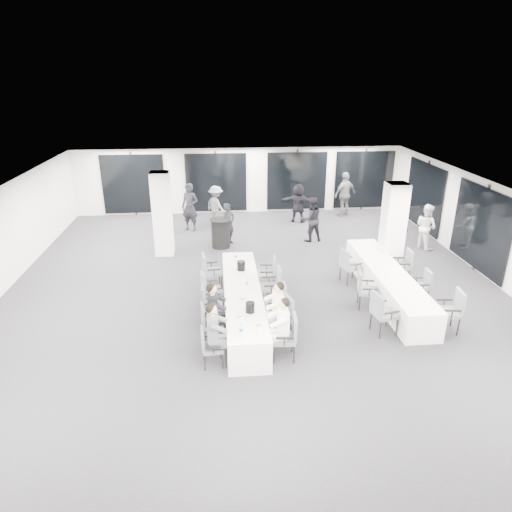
{
  "coord_description": "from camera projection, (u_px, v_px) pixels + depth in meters",
  "views": [
    {
      "loc": [
        -0.98,
        -11.48,
        5.72
      ],
      "look_at": [
        0.01,
        -0.2,
        1.17
      ],
      "focal_mm": 32.0,
      "sensor_mm": 36.0,
      "label": 1
    }
  ],
  "objects": [
    {
      "name": "standing_guest_h",
      "position": [
        426.0,
        224.0,
        15.74
      ],
      "size": [
        0.82,
        1.0,
        1.78
      ],
      "primitive_type": "imported",
      "rotation": [
        0.0,
        0.0,
        1.97
      ],
      "color": "white",
      "rests_on": "floor"
    },
    {
      "name": "standing_guest_a",
      "position": [
        228.0,
        221.0,
        16.13
      ],
      "size": [
        0.79,
        0.79,
        1.69
      ],
      "primitive_type": "imported",
      "rotation": [
        0.0,
        0.0,
        0.75
      ],
      "color": "black",
      "rests_on": "floor"
    },
    {
      "name": "column_right",
      "position": [
        393.0,
        229.0,
        13.56
      ],
      "size": [
        0.6,
        0.6,
        2.8
      ],
      "primitive_type": "cube",
      "color": "white",
      "rests_on": "floor"
    },
    {
      "name": "water_bottle_b",
      "position": [
        247.0,
        282.0,
        11.41
      ],
      "size": [
        0.07,
        0.07,
        0.21
      ],
      "primitive_type": "cylinder",
      "color": "silver",
      "rests_on": "banquet_table_main"
    },
    {
      "name": "water_bottle_c",
      "position": [
        236.0,
        256.0,
        13.08
      ],
      "size": [
        0.07,
        0.07,
        0.21
      ],
      "primitive_type": "cylinder",
      "color": "silver",
      "rests_on": "banquet_table_main"
    },
    {
      "name": "room",
      "position": [
        282.0,
        232.0,
        13.4
      ],
      "size": [
        14.04,
        16.04,
        2.84
      ],
      "color": "black",
      "rests_on": "ground"
    },
    {
      "name": "ice_bucket_near",
      "position": [
        250.0,
        307.0,
        10.16
      ],
      "size": [
        0.21,
        0.21,
        0.24
      ],
      "primitive_type": "cylinder",
      "color": "black",
      "rests_on": "banquet_table_main"
    },
    {
      "name": "seated_guest_c",
      "position": [
        280.0,
        325.0,
        9.55
      ],
      "size": [
        0.5,
        0.38,
        1.44
      ],
      "rotation": [
        0.0,
        0.0,
        1.57
      ],
      "color": "white",
      "rests_on": "floor"
    },
    {
      "name": "chair_main_left_second",
      "position": [
        209.0,
        321.0,
        10.29
      ],
      "size": [
        0.51,
        0.55,
        0.92
      ],
      "rotation": [
        0.0,
        0.0,
        -1.47
      ],
      "color": "#4C4E53",
      "rests_on": "floor"
    },
    {
      "name": "chair_main_right_near",
      "position": [
        288.0,
        335.0,
        9.65
      ],
      "size": [
        0.54,
        0.6,
        1.01
      ],
      "rotation": [
        0.0,
        0.0,
        1.5
      ],
      "color": "#4C4E53",
      "rests_on": "floor"
    },
    {
      "name": "plate_b",
      "position": [
        259.0,
        325.0,
        9.64
      ],
      "size": [
        0.22,
        0.22,
        0.03
      ],
      "color": "white",
      "rests_on": "banquet_table_main"
    },
    {
      "name": "chair_main_left_mid",
      "position": [
        209.0,
        302.0,
        11.06
      ],
      "size": [
        0.51,
        0.57,
        0.98
      ],
      "rotation": [
        0.0,
        0.0,
        -1.61
      ],
      "color": "#4C4E53",
      "rests_on": "floor"
    },
    {
      "name": "chair_main_left_near",
      "position": [
        209.0,
        345.0,
        9.43
      ],
      "size": [
        0.47,
        0.51,
        0.86
      ],
      "rotation": [
        0.0,
        0.0,
        -1.49
      ],
      "color": "#4C4E53",
      "rests_on": "floor"
    },
    {
      "name": "seated_guest_a",
      "position": [
        216.0,
        331.0,
        9.33
      ],
      "size": [
        0.5,
        0.38,
        1.44
      ],
      "rotation": [
        0.0,
        0.0,
        -1.57
      ],
      "color": "#4E5155",
      "rests_on": "floor"
    },
    {
      "name": "standing_guest_f",
      "position": [
        298.0,
        200.0,
        18.55
      ],
      "size": [
        1.78,
        1.12,
        1.82
      ],
      "primitive_type": "imported",
      "rotation": [
        0.0,
        0.0,
        2.83
      ],
      "color": "black",
      "rests_on": "floor"
    },
    {
      "name": "plate_a",
      "position": [
        239.0,
        317.0,
        9.98
      ],
      "size": [
        0.18,
        0.18,
        0.03
      ],
      "color": "white",
      "rests_on": "banquet_table_main"
    },
    {
      "name": "chair_side_right_near",
      "position": [
        452.0,
        308.0,
        10.69
      ],
      "size": [
        0.59,
        0.64,
        1.04
      ],
      "rotation": [
        0.0,
        0.0,
        1.44
      ],
      "color": "#4C4E53",
      "rests_on": "floor"
    },
    {
      "name": "standing_guest_e",
      "position": [
        397.0,
        216.0,
        16.02
      ],
      "size": [
        0.98,
        1.17,
        2.09
      ],
      "primitive_type": "imported",
      "rotation": [
        0.0,
        0.0,
        2.01
      ],
      "color": "black",
      "rests_on": "floor"
    },
    {
      "name": "chair_side_left_near",
      "position": [
        382.0,
        311.0,
        10.58
      ],
      "size": [
        0.62,
        0.65,
        1.04
      ],
      "rotation": [
        0.0,
        0.0,
        -1.36
      ],
      "color": "#4C4E53",
      "rests_on": "floor"
    },
    {
      "name": "ice_bucket_far",
      "position": [
        241.0,
        266.0,
        12.33
      ],
      "size": [
        0.23,
        0.23,
        0.26
      ],
      "primitive_type": "cylinder",
      "color": "black",
      "rests_on": "banquet_table_main"
    },
    {
      "name": "standing_guest_g",
      "position": [
        190.0,
        204.0,
        17.49
      ],
      "size": [
        0.94,
        0.87,
        2.1
      ],
      "primitive_type": "imported",
      "rotation": [
        0.0,
        0.0,
        -0.4
      ],
      "color": "black",
      "rests_on": "floor"
    },
    {
      "name": "standing_guest_b",
      "position": [
        311.0,
        216.0,
        16.4
      ],
      "size": [
        0.99,
        0.71,
        1.87
      ],
      "primitive_type": "imported",
      "rotation": [
        0.0,
        0.0,
        3.34
      ],
      "color": "black",
      "rests_on": "floor"
    },
    {
      "name": "chair_main_left_far",
      "position": [
        210.0,
        269.0,
        12.87
      ],
      "size": [
        0.58,
        0.62,
        1.01
      ],
      "rotation": [
        0.0,
        0.0,
        -1.42
      ],
      "color": "#4C4E53",
      "rests_on": "floor"
    },
    {
      "name": "seated_guest_d",
      "position": [
        275.0,
        308.0,
        10.26
      ],
      "size": [
        0.5,
        0.38,
        1.44
      ],
      "rotation": [
        0.0,
        0.0,
        1.57
      ],
      "color": "white",
      "rests_on": "floor"
    },
    {
      "name": "seated_guest_b",
      "position": [
        216.0,
        309.0,
        10.2
      ],
      "size": [
        0.5,
        0.38,
        1.44
      ],
      "rotation": [
        0.0,
        0.0,
        -1.57
      ],
      "color": "black",
      "rests_on": "floor"
    },
    {
      "name": "chair_main_right_far",
      "position": [
        269.0,
        271.0,
        12.78
      ],
      "size": [
        0.54,
        0.59,
        0.98
      ],
      "rotation": [
        0.0,
        0.0,
        1.48
      ],
      "color": "#4C4E53",
      "rests_on": "floor"
    },
    {
      "name": "column_left",
      "position": [
        162.0,
        214.0,
        15.03
      ],
      "size": [
        0.6,
        0.6,
        2.8
      ],
      "primitive_type": "cube",
      "color": "white",
      "rests_on": "floor"
    },
    {
      "name": "chair_side_left_mid",
      "position": [
        365.0,
        288.0,
        11.79
      ],
      "size": [
        0.59,
        0.62,
        0.99
      ],
      "rotation": [
        0.0,
        0.0,
        -1.77
      ],
      "color": "#4C4E53",
      "rests_on": "floor"
    },
    {
      "name": "chair_main_right_fourth",
      "position": [
        274.0,
        284.0,
        11.92
      ],
      "size": [
        0.52,
        0.59,
        1.03
      ],
      "rotation": [
        0.0,
        0.0,
        1.57
      ],
      "color": "#4C4E53",
      "rests_on": "floor"
    },
    {
      "name": "standing_guest_c",
      "position": [
        216.0,
        203.0,
        18.22
      ],
      "size": [
        1.19,
        1.27,
        1.8
      ],
      "primitive_type": "imported",
      "rotation": [
        0.0,
        0.0,
        2.26
      ],
      "color": "#4E5155",
      "rests_on": "floor"
    },
    {
      "name": "chair_side_right_far",
      "position": [
        404.0,
        263.0,
        13.36
      ],
      "size": [
        0.49,
        0.55,
        0.95
      ],
      "rotation": [
        0.0,
        0.0,
        1.54
      ],
      "color": "#4C4E53",
      "rests_on": "floor"
    },
    {
      "name": "wine_glass",
      "position": [
        257.0,
        329.0,
        9.24
      ],
      "size": [
        0.07,
        0.07,
        0.19
      ],
      "color": "silver",
      "rests_on": "banquet_table_main"
    },
    {
      "name": "chair_main_left_fourth",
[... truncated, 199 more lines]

